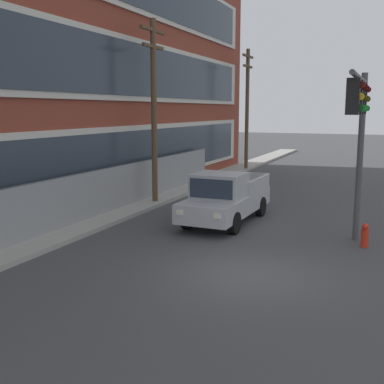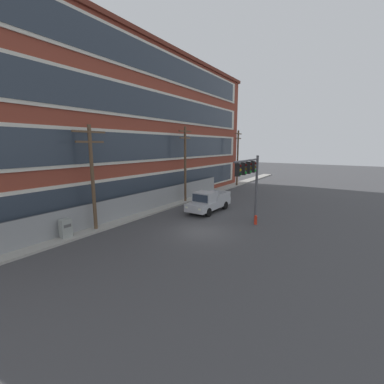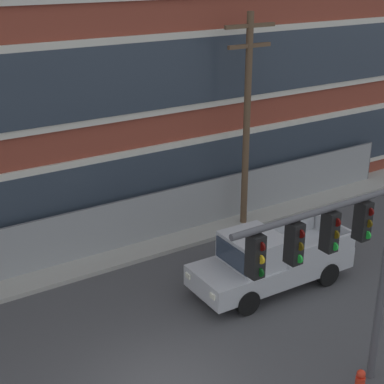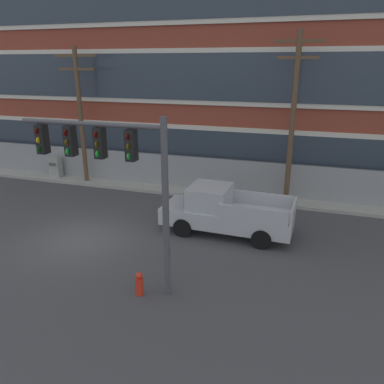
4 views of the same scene
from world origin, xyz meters
name	(u,v)px [view 2 (image 2 of 4)]	position (x,y,z in m)	size (l,w,h in m)	color
ground_plane	(201,232)	(0.00, 0.00, 0.00)	(160.00, 160.00, 0.00)	#424244
sidewalk_building_side	(133,217)	(0.00, 7.07, 0.08)	(80.00, 1.73, 0.16)	#9E9B93
brick_mill_building	(120,129)	(5.02, 13.87, 8.21)	(39.59, 12.48, 16.39)	brown
chain_link_fence	(142,203)	(1.48, 7.39, 1.02)	(28.75, 0.06, 2.01)	gray
traffic_signal_mast	(250,175)	(3.17, -2.44, 4.11)	(4.73, 0.43, 5.53)	#4C4C51
pickup_truck_silver	(208,202)	(5.45, 2.46, 0.96)	(5.57, 2.21, 2.03)	#B2B5BA
utility_pole_near_corner	(92,173)	(-4.06, 6.80, 4.36)	(2.65, 0.26, 7.78)	brown
utility_pole_midblock	(185,162)	(7.72, 6.69, 4.58)	(2.20, 0.26, 8.33)	brown
utility_pole_far_east	(238,156)	(21.66, 6.43, 4.72)	(2.28, 0.26, 8.57)	brown
electrical_cabinet	(66,229)	(-6.33, 6.93, 0.71)	(0.73, 0.49, 1.43)	#939993
fire_hydrant	(256,220)	(3.99, -2.78, 0.38)	(0.24, 0.24, 0.78)	red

